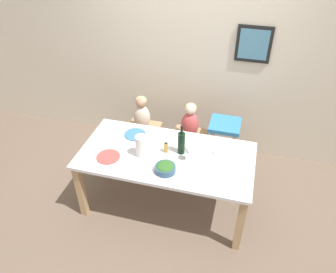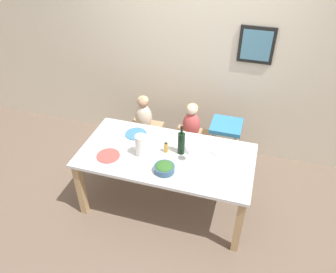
# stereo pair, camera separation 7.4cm
# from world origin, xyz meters

# --- Properties ---
(ground_plane) EXTENTS (14.00, 14.00, 0.00)m
(ground_plane) POSITION_xyz_m (0.00, 0.00, 0.00)
(ground_plane) COLOR #705B4C
(wall_back) EXTENTS (10.00, 0.09, 2.70)m
(wall_back) POSITION_xyz_m (0.00, 1.25, 1.35)
(wall_back) COLOR beige
(wall_back) RESTS_ON ground_plane
(dining_table) EXTENTS (1.79, 0.90, 0.72)m
(dining_table) POSITION_xyz_m (0.00, 0.00, 0.64)
(dining_table) COLOR silver
(dining_table) RESTS_ON ground_plane
(chair_far_left) EXTENTS (0.41, 0.42, 0.47)m
(chair_far_left) POSITION_xyz_m (-0.51, 0.71, 0.40)
(chair_far_left) COLOR silver
(chair_far_left) RESTS_ON ground_plane
(chair_far_center) EXTENTS (0.41, 0.42, 0.47)m
(chair_far_center) POSITION_xyz_m (0.10, 0.71, 0.40)
(chair_far_center) COLOR silver
(chair_far_center) RESTS_ON ground_plane
(chair_right_highchair) EXTENTS (0.35, 0.36, 0.74)m
(chair_right_highchair) POSITION_xyz_m (0.52, 0.71, 0.58)
(chair_right_highchair) COLOR silver
(chair_right_highchair) RESTS_ON ground_plane
(person_child_left) EXTENTS (0.21, 0.18, 0.46)m
(person_child_left) POSITION_xyz_m (-0.51, 0.71, 0.70)
(person_child_left) COLOR beige
(person_child_left) RESTS_ON chair_far_left
(person_child_center) EXTENTS (0.21, 0.18, 0.46)m
(person_child_center) POSITION_xyz_m (0.10, 0.71, 0.70)
(person_child_center) COLOR #C64C4C
(person_child_center) RESTS_ON chair_far_center
(wine_bottle) EXTENTS (0.07, 0.07, 0.33)m
(wine_bottle) POSITION_xyz_m (0.14, 0.07, 0.85)
(wine_bottle) COLOR black
(wine_bottle) RESTS_ON dining_table
(paper_towel_roll) EXTENTS (0.12, 0.12, 0.23)m
(paper_towel_roll) POSITION_xyz_m (-0.24, -0.07, 0.84)
(paper_towel_roll) COLOR white
(paper_towel_roll) RESTS_ON dining_table
(wine_glass_near) EXTENTS (0.07, 0.07, 0.19)m
(wine_glass_near) POSITION_xyz_m (0.24, -0.03, 0.86)
(wine_glass_near) COLOR white
(wine_glass_near) RESTS_ON dining_table
(salad_bowl_large) EXTENTS (0.20, 0.20, 0.09)m
(salad_bowl_large) POSITION_xyz_m (0.06, -0.25, 0.77)
(salad_bowl_large) COLOR #335675
(salad_bowl_large) RESTS_ON dining_table
(dinner_plate_front_left) EXTENTS (0.24, 0.24, 0.01)m
(dinner_plate_front_left) POSITION_xyz_m (-0.56, -0.20, 0.73)
(dinner_plate_front_left) COLOR #D14C47
(dinner_plate_front_left) RESTS_ON dining_table
(dinner_plate_back_left) EXTENTS (0.24, 0.24, 0.01)m
(dinner_plate_back_left) POSITION_xyz_m (-0.42, 0.24, 0.73)
(dinner_plate_back_left) COLOR teal
(dinner_plate_back_left) RESTS_ON dining_table
(dinner_plate_back_right) EXTENTS (0.24, 0.24, 0.01)m
(dinner_plate_back_right) POSITION_xyz_m (0.54, 0.22, 0.73)
(dinner_plate_back_right) COLOR silver
(dinner_plate_back_right) RESTS_ON dining_table
(condiment_bottle_hot_sauce) EXTENTS (0.04, 0.04, 0.13)m
(condiment_bottle_hot_sauce) POSITION_xyz_m (-0.01, 0.04, 0.79)
(condiment_bottle_hot_sauce) COLOR #BC8E33
(condiment_bottle_hot_sauce) RESTS_ON dining_table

